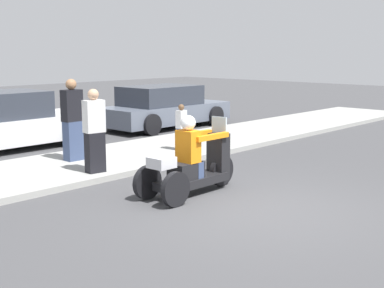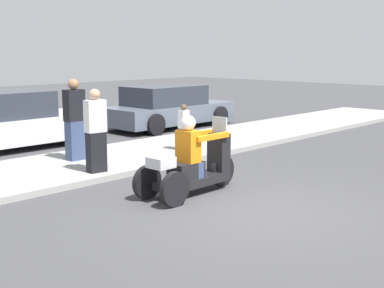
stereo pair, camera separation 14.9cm
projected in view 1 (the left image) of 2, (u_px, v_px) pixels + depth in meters
ground_plane at (259, 210)px, 8.44m from camera, size 60.00×60.00×0.00m
sidewalk_strip at (85, 164)px, 11.51m from camera, size 28.00×2.80×0.12m
motorcycle_trike at (192, 166)px, 9.29m from camera, size 2.13×0.77×1.40m
spectator_far_back at (181, 128)px, 12.74m from camera, size 0.28×0.19×1.10m
spectator_with_child at (94, 133)px, 10.38m from camera, size 0.42×0.29×1.64m
spectator_near_curb at (72, 121)px, 11.51m from camera, size 0.42×0.26×1.77m
parked_car_lot_far at (1, 123)px, 13.38m from camera, size 4.49×1.97×1.47m
parked_car_lot_left at (164, 108)px, 17.28m from camera, size 4.46×2.01×1.36m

